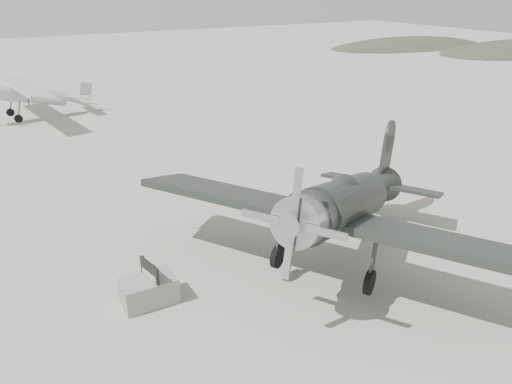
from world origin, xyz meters
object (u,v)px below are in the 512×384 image
(lowwing_monoplane, at_px, (348,202))
(equipment_block, at_px, (149,291))
(highwing_monoplane, at_px, (32,92))
(sign_board, at_px, (150,277))

(lowwing_monoplane, distance_m, equipment_block, 6.86)
(lowwing_monoplane, xyz_separation_m, equipment_block, (-6.49, 1.12, -1.89))
(highwing_monoplane, xyz_separation_m, equipment_block, (-0.26, -24.53, -1.49))
(equipment_block, distance_m, sign_board, 0.45)
(highwing_monoplane, height_order, sign_board, highwing_monoplane)
(lowwing_monoplane, xyz_separation_m, sign_board, (-6.42, 1.12, -1.44))
(equipment_block, height_order, sign_board, sign_board)
(lowwing_monoplane, bearing_deg, highwing_monoplane, 72.93)
(equipment_block, bearing_deg, lowwing_monoplane, -9.82)
(sign_board, bearing_deg, equipment_block, 169.36)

